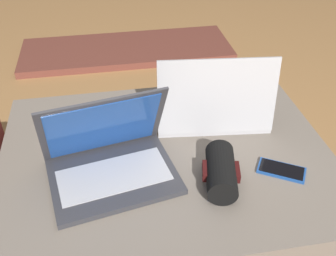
{
  "coord_description": "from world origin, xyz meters",
  "views": [
    {
      "loc": [
        -0.15,
        -0.89,
        1.2
      ],
      "look_at": [
        0.01,
        0.02,
        0.51
      ],
      "focal_mm": 42.0,
      "sensor_mm": 36.0,
      "label": 1
    }
  ],
  "objects_px": {
    "laptop_near": "(110,159)",
    "wrist_brace": "(221,171)",
    "cell_phone": "(281,170)",
    "laptop_far": "(212,107)"
  },
  "relations": [
    {
      "from": "laptop_near",
      "to": "cell_phone",
      "type": "height_order",
      "value": "laptop_near"
    },
    {
      "from": "laptop_near",
      "to": "laptop_far",
      "type": "relative_size",
      "value": 1.0
    },
    {
      "from": "laptop_near",
      "to": "wrist_brace",
      "type": "distance_m",
      "value": 0.31
    },
    {
      "from": "laptop_far",
      "to": "cell_phone",
      "type": "xyz_separation_m",
      "value": [
        0.13,
        -0.28,
        -0.05
      ]
    },
    {
      "from": "laptop_near",
      "to": "laptop_far",
      "type": "height_order",
      "value": "laptop_far"
    },
    {
      "from": "laptop_near",
      "to": "cell_phone",
      "type": "xyz_separation_m",
      "value": [
        0.48,
        -0.08,
        -0.05
      ]
    },
    {
      "from": "laptop_near",
      "to": "wrist_brace",
      "type": "height_order",
      "value": "laptop_near"
    },
    {
      "from": "laptop_near",
      "to": "wrist_brace",
      "type": "xyz_separation_m",
      "value": [
        0.29,
        -0.09,
        -0.01
      ]
    },
    {
      "from": "laptop_far",
      "to": "wrist_brace",
      "type": "xyz_separation_m",
      "value": [
        -0.05,
        -0.29,
        -0.01
      ]
    },
    {
      "from": "laptop_far",
      "to": "laptop_near",
      "type": "bearing_deg",
      "value": 35.99
    }
  ]
}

